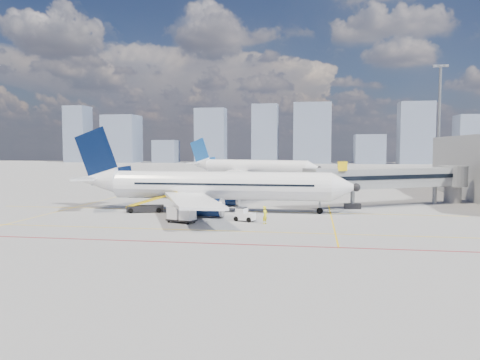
% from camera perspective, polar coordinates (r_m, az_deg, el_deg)
% --- Properties ---
extents(ground, '(420.00, 420.00, 0.00)m').
position_cam_1_polar(ground, '(52.11, -4.37, -4.94)').
color(ground, gray).
rests_on(ground, ground).
extents(apron_markings, '(90.00, 35.12, 0.01)m').
position_cam_1_polar(apron_markings, '(48.51, -6.12, -5.61)').
color(apron_markings, yellow).
rests_on(apron_markings, ground).
extents(jet_bridge, '(23.55, 15.78, 6.30)m').
position_cam_1_polar(jet_bridge, '(68.09, 18.79, 0.13)').
color(jet_bridge, gray).
rests_on(jet_bridge, ground).
extents(floodlight_mast_ne, '(3.20, 0.61, 25.45)m').
position_cam_1_polar(floodlight_mast_ne, '(108.36, 23.11, 6.59)').
color(floodlight_mast_ne, gray).
rests_on(floodlight_mast_ne, ground).
extents(distant_skyline, '(248.67, 15.53, 30.50)m').
position_cam_1_polar(distant_skyline, '(240.16, 7.87, 5.14)').
color(distant_skyline, slate).
rests_on(distant_skyline, ground).
extents(main_aircraft, '(36.80, 32.07, 10.83)m').
position_cam_1_polar(main_aircraft, '(59.15, -3.85, -0.73)').
color(main_aircraft, white).
rests_on(main_aircraft, ground).
extents(second_aircraft, '(34.82, 29.68, 10.64)m').
position_cam_1_polar(second_aircraft, '(115.79, 1.27, 1.59)').
color(second_aircraft, white).
rests_on(second_aircraft, ground).
extents(baggage_tug, '(2.44, 1.92, 1.50)m').
position_cam_1_polar(baggage_tug, '(51.42, 0.47, -4.24)').
color(baggage_tug, white).
rests_on(baggage_tug, ground).
extents(cargo_dolly, '(3.47, 2.39, 1.75)m').
position_cam_1_polar(cargo_dolly, '(50.69, -7.16, -4.12)').
color(cargo_dolly, black).
rests_on(cargo_dolly, ground).
extents(belt_loader, '(6.50, 3.09, 2.61)m').
position_cam_1_polar(belt_loader, '(59.56, -11.32, -3.23)').
color(belt_loader, black).
rests_on(belt_loader, ground).
extents(ramp_worker, '(0.69, 0.81, 1.89)m').
position_cam_1_polar(ramp_worker, '(49.59, 3.08, -4.29)').
color(ramp_worker, '#FFF11A').
rests_on(ramp_worker, ground).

